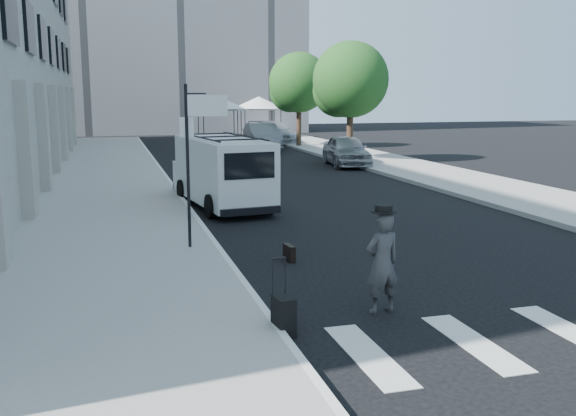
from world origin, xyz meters
TOP-DOWN VIEW (x-y plane):
  - ground at (0.00, 0.00)m, footprint 120.00×120.00m
  - sidewalk_left at (-4.25, 16.00)m, footprint 4.50×48.00m
  - sidewalk_right at (9.00, 20.00)m, footprint 4.00×56.00m
  - sign_pole at (-2.36, 3.20)m, footprint 1.03×0.07m
  - tree_near at (7.50, 20.15)m, footprint 3.80×3.83m
  - tree_far at (7.50, 29.15)m, footprint 3.80×3.83m
  - tent_left at (4.00, 38.00)m, footprint 4.00×4.00m
  - tent_right at (7.20, 38.50)m, footprint 4.00×4.00m
  - businessman at (-0.14, -1.48)m, footprint 0.65×0.48m
  - briefcase at (-0.69, 2.00)m, footprint 0.16×0.45m
  - suitcase at (-1.90, -2.00)m, footprint 0.30×0.43m
  - cargo_van at (-0.90, 8.95)m, footprint 2.46×5.66m
  - parked_car_a at (6.80, 18.35)m, footprint 2.30×4.54m
  - parked_car_b at (5.00, 28.28)m, footprint 1.95×4.98m
  - parked_car_c at (6.80, 32.68)m, footprint 2.74×5.50m

SIDE VIEW (x-z plane):
  - ground at x=0.00m, z-range 0.00..0.00m
  - sidewalk_left at x=-4.25m, z-range 0.00..0.15m
  - sidewalk_right at x=9.00m, z-range 0.00..0.15m
  - briefcase at x=-0.69m, z-range 0.00..0.34m
  - suitcase at x=-1.90m, z-range -0.26..0.86m
  - parked_car_a at x=6.80m, z-range 0.00..1.48m
  - parked_car_c at x=6.80m, z-range 0.00..1.53m
  - parked_car_b at x=5.00m, z-range 0.00..1.62m
  - businessman at x=-0.14m, z-range 0.00..1.63m
  - cargo_van at x=-0.90m, z-range 0.05..2.13m
  - sign_pole at x=-2.36m, z-range 0.90..4.40m
  - tent_left at x=4.00m, z-range 1.11..4.31m
  - tent_right at x=7.20m, z-range 1.11..4.31m
  - tree_near at x=7.50m, z-range 0.96..6.99m
  - tree_far at x=7.50m, z-range 0.96..6.99m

